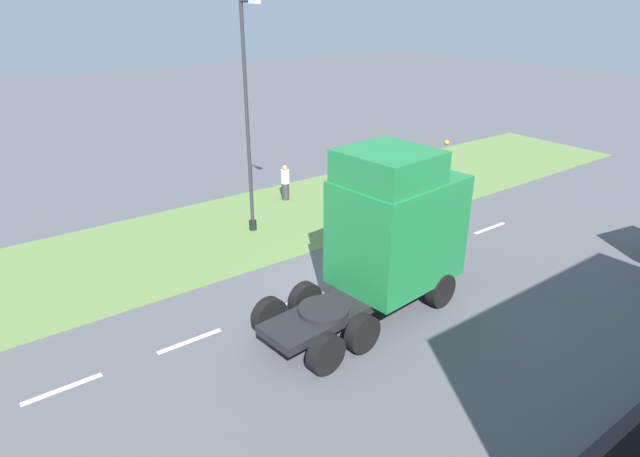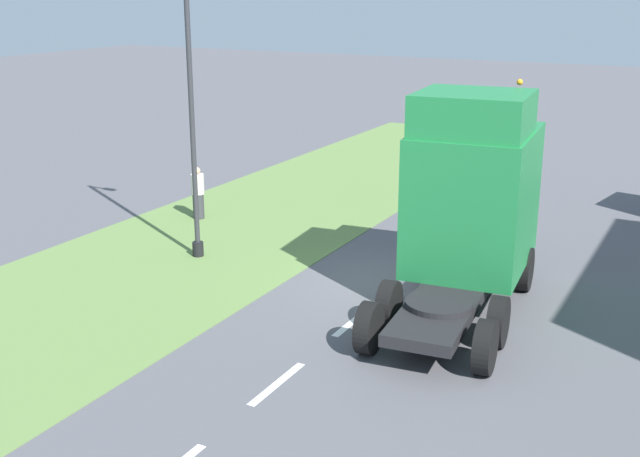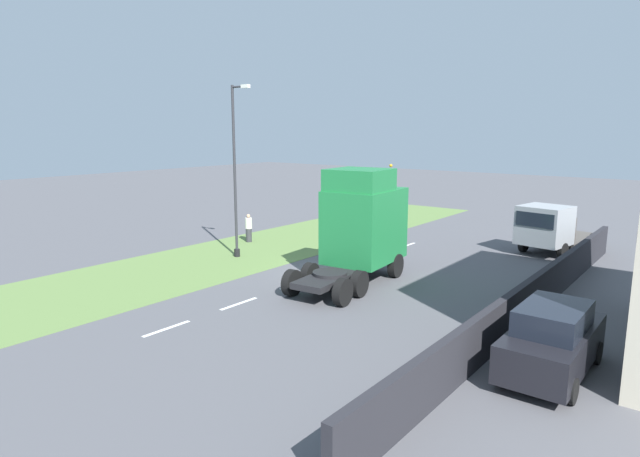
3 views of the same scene
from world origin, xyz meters
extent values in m
plane|color=#515156|center=(0.00, 0.00, 0.00)|extent=(120.00, 120.00, 0.00)
cube|color=#607F42|center=(-6.00, 0.00, 0.01)|extent=(7.00, 44.00, 0.01)
cube|color=white|center=(0.00, -8.70, 0.00)|extent=(0.16, 1.80, 0.00)
cube|color=white|center=(0.00, -5.50, 0.00)|extent=(0.16, 1.80, 0.00)
cube|color=white|center=(0.00, -2.30, 0.00)|extent=(0.16, 1.80, 0.00)
cube|color=white|center=(0.00, 0.90, 0.00)|extent=(0.16, 1.80, 0.00)
cube|color=white|center=(0.00, 4.10, 0.00)|extent=(0.16, 1.80, 0.00)
cube|color=white|center=(0.00, 7.30, 0.00)|extent=(0.16, 1.80, 0.00)
cube|color=#232328|center=(9.00, 0.00, 0.71)|extent=(0.25, 24.00, 1.42)
cube|color=black|center=(1.83, -1.07, 0.67)|extent=(1.95, 6.45, 0.24)
cube|color=#1E7A3D|center=(1.69, 0.35, 2.32)|extent=(2.79, 3.71, 3.07)
cube|color=black|center=(1.52, 2.12, 1.65)|extent=(2.09, 0.26, 1.72)
cube|color=black|center=(1.52, 2.12, 3.00)|extent=(2.22, 0.27, 0.98)
cube|color=#1E7A3D|center=(1.74, -0.17, 4.31)|extent=(2.55, 2.48, 0.90)
sphere|color=orange|center=(2.27, 1.46, 4.83)|extent=(0.14, 0.14, 0.14)
cylinder|color=black|center=(1.96, -2.49, 0.85)|extent=(1.48, 1.48, 0.12)
cylinder|color=black|center=(0.49, 1.04, 0.52)|extent=(0.42, 1.07, 1.04)
cylinder|color=black|center=(2.75, 1.25, 0.52)|extent=(0.42, 1.07, 1.04)
cylinder|color=black|center=(0.80, -2.28, 0.52)|extent=(0.42, 1.07, 1.04)
cylinder|color=black|center=(3.06, -2.07, 0.52)|extent=(0.42, 1.07, 1.04)
cylinder|color=black|center=(0.92, -3.55, 0.52)|extent=(0.42, 1.07, 1.04)
cylinder|color=black|center=(3.18, -3.34, 0.52)|extent=(0.42, 1.07, 1.04)
cube|color=#999EA3|center=(6.62, 9.53, 1.56)|extent=(2.57, 2.52, 1.97)
cube|color=black|center=(6.43, 8.45, 1.96)|extent=(1.93, 0.39, 0.71)
cube|color=#4C4742|center=(7.18, 12.56, 0.49)|extent=(2.91, 4.34, 0.18)
cube|color=#4C4742|center=(6.83, 10.64, 1.27)|extent=(2.20, 0.50, 1.38)
cylinder|color=black|center=(7.64, 9.34, 0.40)|extent=(0.38, 0.83, 0.80)
cylinder|color=black|center=(5.61, 9.71, 0.40)|extent=(0.38, 0.83, 0.80)
cylinder|color=black|center=(8.30, 12.98, 0.40)|extent=(0.38, 0.83, 0.80)
cylinder|color=black|center=(6.27, 13.35, 0.40)|extent=(0.38, 0.83, 0.80)
cube|color=black|center=(10.71, -4.45, 0.76)|extent=(1.78, 4.24, 0.98)
cube|color=black|center=(10.71, -4.56, 1.58)|extent=(1.51, 2.33, 0.65)
cylinder|color=black|center=(9.88, -3.08, 0.32)|extent=(0.20, 0.64, 0.64)
cylinder|color=black|center=(11.55, -3.08, 0.32)|extent=(0.20, 0.64, 0.64)
cylinder|color=black|center=(9.87, -5.83, 0.32)|extent=(0.20, 0.64, 0.64)
cylinder|color=black|center=(11.54, -5.83, 0.32)|extent=(0.20, 0.64, 0.64)
cylinder|color=black|center=(-5.51, -0.36, 0.20)|extent=(0.29, 0.29, 0.40)
cylinder|color=#2D2D33|center=(-5.51, -0.36, 4.23)|extent=(0.13, 0.13, 8.45)
cylinder|color=#2D2D33|center=(-5.06, -0.36, 8.35)|extent=(0.90, 0.09, 0.09)
cube|color=silver|center=(-4.61, -0.36, 8.35)|extent=(0.44, 0.20, 0.16)
cylinder|color=#333338|center=(-7.63, 2.57, 0.39)|extent=(0.34, 0.34, 0.79)
cylinder|color=beige|center=(-7.63, 2.57, 1.10)|extent=(0.39, 0.39, 0.62)
sphere|color=tan|center=(-7.63, 2.57, 1.52)|extent=(0.21, 0.21, 0.21)
camera|label=1|loc=(11.65, -9.82, 8.44)|focal=30.00mm
camera|label=2|loc=(6.79, -16.68, 6.91)|focal=45.00mm
camera|label=3|loc=(14.00, -18.62, 6.35)|focal=30.00mm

